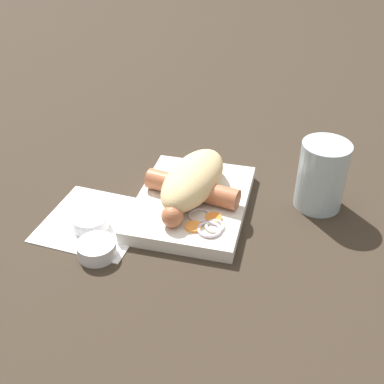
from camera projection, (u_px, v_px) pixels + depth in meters
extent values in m
plane|color=#33281E|center=(192.00, 208.00, 0.76)|extent=(3.00, 3.00, 0.00)
cube|color=silver|center=(192.00, 203.00, 0.76)|extent=(0.22, 0.17, 0.02)
ellipsoid|color=#DBBC84|center=(190.00, 179.00, 0.74)|extent=(0.18, 0.10, 0.06)
cylinder|color=#B26642|center=(193.00, 189.00, 0.74)|extent=(0.06, 0.15, 0.03)
sphere|color=#B26642|center=(212.00, 165.00, 0.80)|extent=(0.03, 0.03, 0.03)
sphere|color=#B26642|center=(172.00, 216.00, 0.68)|extent=(0.03, 0.03, 0.03)
cylinder|color=orange|center=(214.00, 218.00, 0.70)|extent=(0.04, 0.04, 0.00)
cylinder|color=orange|center=(193.00, 227.00, 0.69)|extent=(0.03, 0.03, 0.00)
torus|color=silver|center=(199.00, 215.00, 0.71)|extent=(0.03, 0.03, 0.00)
torus|color=silver|center=(209.00, 229.00, 0.68)|extent=(0.04, 0.04, 0.01)
torus|color=silver|center=(215.00, 226.00, 0.69)|extent=(0.03, 0.03, 0.00)
cube|color=white|center=(95.00, 221.00, 0.73)|extent=(0.16, 0.16, 0.00)
cylinder|color=silver|center=(90.00, 222.00, 0.72)|extent=(0.05, 0.05, 0.02)
cylinder|color=#4C662D|center=(91.00, 225.00, 0.72)|extent=(0.04, 0.04, 0.01)
cylinder|color=silver|center=(97.00, 249.00, 0.67)|extent=(0.05, 0.05, 0.02)
cylinder|color=#4C662D|center=(97.00, 252.00, 0.67)|extent=(0.04, 0.04, 0.01)
cylinder|color=silver|center=(322.00, 176.00, 0.74)|extent=(0.07, 0.07, 0.11)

